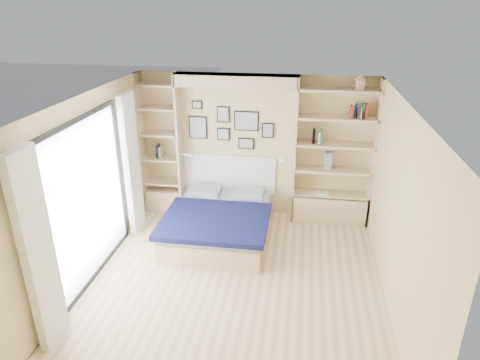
# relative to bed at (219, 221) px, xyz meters

# --- Properties ---
(ground) EXTENTS (4.50, 4.50, 0.00)m
(ground) POSITION_rel_bed_xyz_m (0.45, -1.24, -0.27)
(ground) COLOR beige
(ground) RESTS_ON ground
(room_shell) EXTENTS (4.50, 4.50, 4.50)m
(room_shell) POSITION_rel_bed_xyz_m (0.06, 0.28, 0.81)
(room_shell) COLOR #DCC286
(room_shell) RESTS_ON ground
(bed) EXTENTS (1.64, 2.01, 1.07)m
(bed) POSITION_rel_bed_xyz_m (0.00, 0.00, 0.00)
(bed) COLOR tan
(bed) RESTS_ON ground
(photo_gallery) EXTENTS (1.48, 0.02, 0.82)m
(photo_gallery) POSITION_rel_bed_xyz_m (-0.00, 0.98, 1.34)
(photo_gallery) COLOR black
(photo_gallery) RESTS_ON ground
(reading_lamps) EXTENTS (1.92, 0.12, 0.15)m
(reading_lamps) POSITION_rel_bed_xyz_m (0.15, 0.76, 0.83)
(reading_lamps) COLOR silver
(reading_lamps) RESTS_ON ground
(shelf_decor) EXTENTS (3.51, 0.23, 2.03)m
(shelf_decor) POSITION_rel_bed_xyz_m (1.51, 0.83, 1.42)
(shelf_decor) COLOR #AB1636
(shelf_decor) RESTS_ON ground
(deck_chair) EXTENTS (0.69, 0.92, 0.83)m
(deck_chair) POSITION_rel_bed_xyz_m (-2.60, -0.29, 0.13)
(deck_chair) COLOR tan
(deck_chair) RESTS_ON ground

